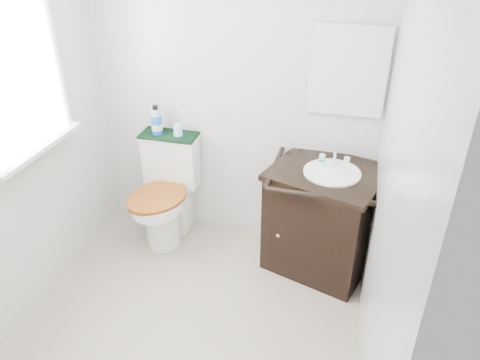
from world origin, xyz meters
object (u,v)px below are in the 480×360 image
at_px(toilet, 168,196).
at_px(mouthwash_bottle, 156,121).
at_px(vanity, 323,216).
at_px(trash_bin, 283,227).
at_px(cup, 178,130).

distance_m(toilet, mouthwash_bottle, 0.62).
bearing_deg(vanity, trash_bin, 153.09).
height_order(trash_bin, cup, cup).
bearing_deg(cup, trash_bin, -1.78).
bearing_deg(toilet, mouthwash_bottle, 128.04).
relative_size(mouthwash_bottle, cup, 2.53).
xyz_separation_m(toilet, mouthwash_bottle, (-0.09, 0.11, 0.60)).
height_order(mouthwash_bottle, cup, mouthwash_bottle).
bearing_deg(vanity, mouthwash_bottle, 172.63).
height_order(vanity, mouthwash_bottle, mouthwash_bottle).
bearing_deg(mouthwash_bottle, toilet, -51.96).
relative_size(toilet, vanity, 0.92).
height_order(toilet, mouthwash_bottle, mouthwash_bottle).
bearing_deg(mouthwash_bottle, cup, 4.24).
distance_m(toilet, cup, 0.56).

